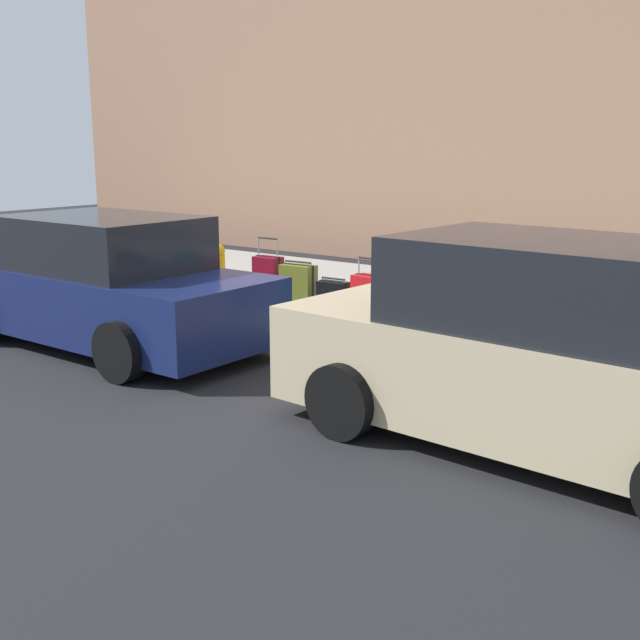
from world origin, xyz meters
The scene contains 15 objects.
ground_plane centered at (0.00, 0.00, 0.00)m, with size 40.00×40.00×0.00m, color black.
sidewalk_curb centered at (0.00, -2.50, 0.07)m, with size 18.00×5.00×0.14m, color #9E9B93.
building_facade_sidewalk_side centered at (0.00, -7.82, 4.64)m, with size 24.00×3.00×9.27m, color #936B51.
suitcase_maroon_0 centered at (-3.01, -0.74, 0.43)m, with size 0.39×0.21×0.64m.
suitcase_navy_1 centered at (-2.44, -0.69, 0.41)m, with size 0.50×0.29×0.59m.
suitcase_silver_2 centered at (-1.88, -0.70, 0.45)m, with size 0.38×0.21×0.68m.
suitcase_teal_3 centered at (-1.31, -0.64, 0.49)m, with size 0.51×0.21×0.98m.
suitcase_red_4 centered at (-0.69, -0.71, 0.47)m, with size 0.49×0.30×0.89m.
suitcase_black_5 centered at (-0.13, -0.69, 0.41)m, with size 0.41×0.22×0.59m.
suitcase_olive_6 centered at (0.44, -0.68, 0.49)m, with size 0.48×0.28×0.75m.
suitcase_maroon_7 centered at (0.99, -0.72, 0.52)m, with size 0.39×0.25×1.02m.
fire_hydrant centered at (1.93, -0.71, 0.59)m, with size 0.39×0.21×0.85m.
bollard_post centered at (2.47, -0.56, 0.61)m, with size 0.16×0.16×0.93m, color #333338.
parked_car_beige_0 centered at (-3.74, 1.43, 0.78)m, with size 4.44×2.12×1.68m.
parked_car_navy_1 centered at (1.71, 1.43, 0.73)m, with size 4.35×2.00×1.56m.
Camera 1 is at (-5.92, 7.24, 2.40)m, focal length 44.14 mm.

